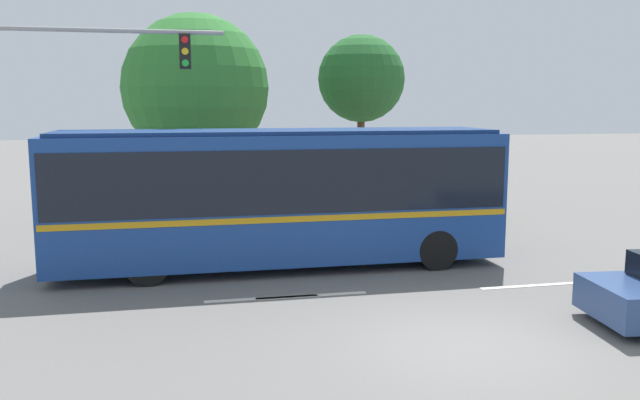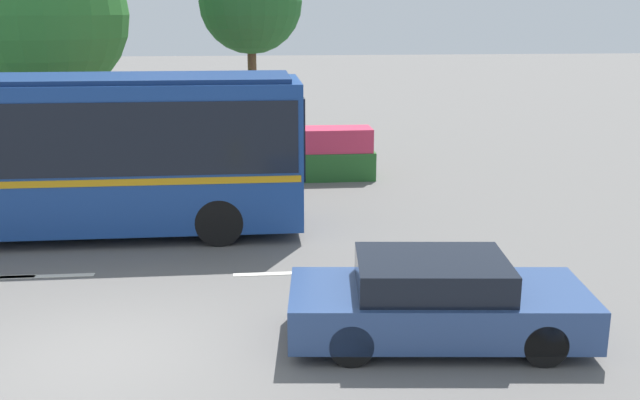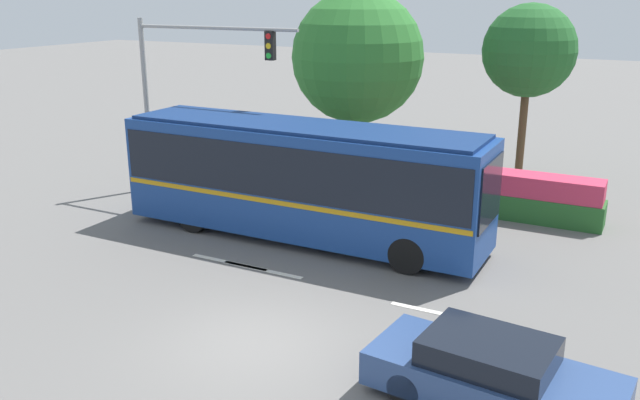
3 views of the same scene
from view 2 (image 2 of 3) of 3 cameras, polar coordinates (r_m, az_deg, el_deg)
name	(u,v)px [view 2 (image 2 of 3)]	position (r m, az deg, el deg)	size (l,w,h in m)	color
ground_plane	(99,355)	(11.13, -16.92, -11.53)	(140.00, 140.00, 0.00)	slate
city_bus	(42,147)	(16.67, -20.87, 3.90)	(11.07, 2.55, 3.44)	navy
sedan_foreground	(437,301)	(11.02, 9.09, -7.83)	(4.54, 2.25, 1.28)	navy
flowering_hedge	(236,156)	(21.10, -6.56, 3.47)	(7.97, 1.09, 1.49)	#286028
street_tree_left	(43,15)	(24.49, -20.84, 13.35)	(5.18, 5.18, 7.22)	brown
street_tree_centre	(251,2)	(24.69, -5.44, 15.12)	(3.36, 3.36, 6.72)	brown
lane_stripe_near	(298,273)	(13.76, -1.77, -5.71)	(2.40, 0.16, 0.01)	silver
lane_stripe_far	(28,277)	(14.59, -21.85, -5.59)	(2.40, 0.16, 0.01)	silver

